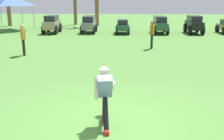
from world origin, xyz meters
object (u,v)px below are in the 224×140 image
Objects in this scene: parked_car_slot_d at (160,24)px; parked_car_slot_e at (194,24)px; frisbee_thrower at (105,94)px; teammate_near_sideline at (152,32)px; teammate_midfield at (23,37)px; event_tent at (9,0)px; frisbee_in_flight at (110,84)px; parked_car_slot_b at (89,24)px; parked_car_slot_c at (123,26)px; parked_car_slot_a at (52,24)px.

parked_car_slot_e is (2.70, 0.01, 0.02)m from parked_car_slot_d.
teammate_near_sideline is at bearing 78.16° from frisbee_thrower.
parked_car_slot_e is at bearing 39.53° from teammate_midfield.
teammate_near_sideline is 6.85m from parked_car_slot_d.
frisbee_thrower is 0.59× the size of parked_car_slot_e.
teammate_near_sideline is at bearing -36.54° from event_tent.
teammate_midfield reaches higher than frisbee_thrower.
frisbee_in_flight is at bearing -102.26° from teammate_near_sideline.
parked_car_slot_b is 2.76m from parked_car_slot_c.
teammate_near_sideline is at bearing -75.65° from parked_car_slot_c.
parked_car_slot_b is at bearing 171.36° from parked_car_slot_c.
teammate_near_sideline and teammate_midfield have the same top height.
parked_car_slot_a is 0.74× the size of event_tent.
teammate_near_sideline is 0.66× the size of parked_car_slot_a.
parked_car_slot_e is (5.98, 15.83, -0.04)m from frisbee_in_flight.
frisbee_in_flight is at bearing -91.14° from parked_car_slot_c.
teammate_midfield is at bearing -132.20° from parked_car_slot_d.
parked_car_slot_c is (2.72, -0.41, -0.16)m from parked_car_slot_b.
frisbee_thrower is at bearing -96.74° from frisbee_in_flight.
parked_car_slot_b is at bearing 97.87° from frisbee_thrower.
teammate_midfield is 0.49× the size of event_tent.
event_tent is at bearing 143.46° from teammate_near_sideline.
parked_car_slot_a reaches higher than parked_car_slot_c.
teammate_near_sideline is at bearing -41.77° from parked_car_slot_a.
teammate_near_sideline is 1.00× the size of teammate_midfield.
parked_car_slot_e is at bearing 69.30° from frisbee_in_flight.
teammate_near_sideline is at bearing 17.31° from teammate_midfield.
teammate_midfield is at bearing -140.47° from parked_car_slot_e.
frisbee_in_flight is 0.12× the size of parked_car_slot_d.
event_tent is at bearing 168.93° from parked_car_slot_c.
frisbee_in_flight is 0.19× the size of teammate_near_sideline.
parked_car_slot_a is 11.36m from parked_car_slot_e.
event_tent is (-6.96, 1.48, 1.82)m from parked_car_slot_b.
frisbee_thrower is 0.58× the size of parked_car_slot_b.
parked_car_slot_b is at bearing 178.64° from parked_car_slot_e.
parked_car_slot_c is 10.06m from event_tent.
event_tent is (-11.35, 8.41, 1.60)m from teammate_near_sideline.
parked_car_slot_c is at bearing 88.86° from frisbee_in_flight.
event_tent is at bearing 173.76° from parked_car_slot_e.
parked_car_slot_b is 7.35m from event_tent.
parked_car_slot_d is at bearing -179.71° from parked_car_slot_e.
event_tent is at bearing 172.38° from parked_car_slot_d.
parked_car_slot_e reaches higher than frisbee_thrower.
parked_car_slot_d is (3.28, 15.82, -0.06)m from frisbee_in_flight.
teammate_near_sideline is at bearing -120.75° from parked_car_slot_e.
parked_car_slot_a is at bearing 108.94° from frisbee_in_flight.
parked_car_slot_b is 5.70m from parked_car_slot_d.
parked_car_slot_a is (-5.28, 16.43, -0.05)m from frisbee_thrower.
parked_car_slot_c is 2.99m from parked_car_slot_d.
event_tent reaches higher than teammate_midfield.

